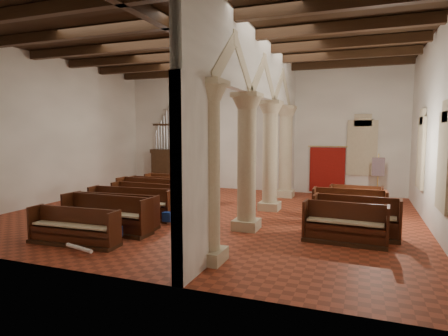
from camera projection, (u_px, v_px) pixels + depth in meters
floor at (210, 214)px, 13.34m from camera, size 14.00×14.00×0.00m
ceiling at (210, 42)px, 12.75m from camera, size 14.00×14.00×0.00m
wall_back at (256, 130)px, 18.64m from camera, size 14.00×0.02×6.00m
wall_front at (95, 129)px, 7.44m from camera, size 14.00×0.02×6.00m
wall_left at (54, 130)px, 15.46m from camera, size 0.02×12.00×6.00m
wall_right at (437, 130)px, 10.62m from camera, size 0.02×12.00×6.00m
ceiling_beams at (210, 47)px, 12.76m from camera, size 13.80×11.80×0.30m
arcade at (260, 113)px, 12.36m from camera, size 0.90×11.90×6.00m
window_right_a at (446, 162)px, 9.31m from camera, size 0.03×1.00×2.20m
window_right_b at (422, 153)px, 13.04m from camera, size 0.03×1.00×2.20m
window_back at (362, 148)px, 16.97m from camera, size 1.00×0.03×2.20m
pipe_organ at (171, 161)px, 19.89m from camera, size 2.10×0.85×4.40m
lectern at (202, 179)px, 19.09m from camera, size 0.63×0.67×1.28m
dossal_curtain at (327, 170)px, 17.54m from camera, size 1.80×0.07×2.17m
processional_banner at (377, 187)px, 14.86m from camera, size 0.48×0.61×2.07m
hymnal_box_a at (117, 232)px, 10.12m from camera, size 0.34×0.31×0.28m
hymnal_box_b at (168, 217)px, 11.90m from camera, size 0.30×0.25×0.29m
hymnal_box_c at (197, 212)px, 12.48m from camera, size 0.37×0.33×0.32m
tube_heater_a at (79, 248)px, 8.99m from camera, size 0.94×0.33×0.10m
tube_heater_b at (89, 236)px, 10.01m from camera, size 1.04×0.20×0.10m
nave_pew_0 at (74, 233)px, 9.78m from camera, size 2.57×0.74×0.95m
nave_pew_1 at (106, 220)px, 10.96m from camera, size 2.87×0.80×1.08m
nave_pew_2 at (113, 216)px, 11.54m from camera, size 2.93×0.86×1.03m
nave_pew_3 at (131, 208)px, 12.70m from camera, size 3.06×0.87×1.04m
nave_pew_4 at (147, 203)px, 13.69m from camera, size 2.87×0.87×1.05m
nave_pew_5 at (152, 199)px, 14.32m from camera, size 2.97×0.90×1.15m
nave_pew_6 at (165, 195)px, 15.34m from camera, size 3.19×0.81×1.07m
nave_pew_7 at (179, 192)px, 16.04m from camera, size 3.21×0.86×1.09m
aisle_pew_0 at (345, 230)px, 9.90m from camera, size 2.20×0.84×1.07m
aisle_pew_1 at (356, 223)px, 10.50m from camera, size 2.37×0.90×1.14m
aisle_pew_2 at (349, 214)px, 11.67m from camera, size 2.22×0.80×1.15m
aisle_pew_3 at (346, 210)px, 12.45m from camera, size 2.00×0.70×0.98m
aisle_pew_4 at (356, 203)px, 13.67m from camera, size 1.87×0.73×0.97m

